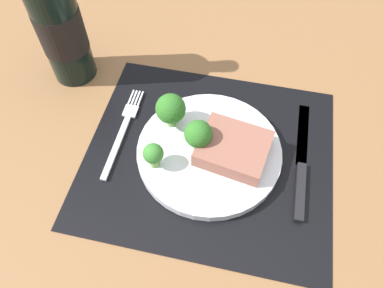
{
  "coord_description": "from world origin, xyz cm",
  "views": [
    {
      "loc": [
        4.06,
        -31.85,
        51.33
      ],
      "look_at": [
        -2.96,
        0.34,
        1.9
      ],
      "focal_mm": 33.85,
      "sensor_mm": 36.0,
      "label": 1
    }
  ],
  "objects_px": {
    "steak": "(233,149)",
    "knife": "(301,167)",
    "fork": "(123,130)",
    "plate": "(209,152)",
    "wine_bottle": "(58,22)"
  },
  "relations": [
    {
      "from": "steak",
      "to": "fork",
      "type": "xyz_separation_m",
      "value": [
        -0.19,
        0.02,
        -0.03
      ]
    },
    {
      "from": "steak",
      "to": "knife",
      "type": "height_order",
      "value": "steak"
    },
    {
      "from": "fork",
      "to": "wine_bottle",
      "type": "relative_size",
      "value": 0.62
    },
    {
      "from": "fork",
      "to": "knife",
      "type": "xyz_separation_m",
      "value": [
        0.31,
        -0.01,
        0.0
      ]
    },
    {
      "from": "plate",
      "to": "fork",
      "type": "bearing_deg",
      "value": 174.75
    },
    {
      "from": "steak",
      "to": "wine_bottle",
      "type": "xyz_separation_m",
      "value": [
        -0.33,
        0.13,
        0.08
      ]
    },
    {
      "from": "plate",
      "to": "steak",
      "type": "bearing_deg",
      "value": -1.67
    },
    {
      "from": "fork",
      "to": "steak",
      "type": "bearing_deg",
      "value": -7.39
    },
    {
      "from": "plate",
      "to": "steak",
      "type": "xyz_separation_m",
      "value": [
        0.04,
        -0.0,
        0.02
      ]
    },
    {
      "from": "plate",
      "to": "fork",
      "type": "relative_size",
      "value": 1.23
    },
    {
      "from": "plate",
      "to": "knife",
      "type": "height_order",
      "value": "plate"
    },
    {
      "from": "steak",
      "to": "knife",
      "type": "bearing_deg",
      "value": 3.26
    },
    {
      "from": "steak",
      "to": "fork",
      "type": "distance_m",
      "value": 0.2
    },
    {
      "from": "fork",
      "to": "plate",
      "type": "bearing_deg",
      "value": -8.1
    },
    {
      "from": "wine_bottle",
      "to": "knife",
      "type": "bearing_deg",
      "value": -16.19
    }
  ]
}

